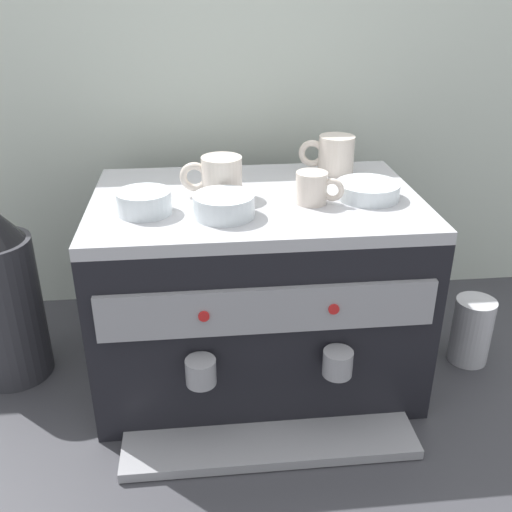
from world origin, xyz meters
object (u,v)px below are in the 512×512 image
at_px(ceramic_bowl_1, 144,203).
at_px(milk_pitcher, 471,330).
at_px(ceramic_cup_0, 334,154).
at_px(ceramic_bowl_2, 368,191).
at_px(ceramic_bowl_0, 224,206).
at_px(ceramic_cup_2, 313,188).
at_px(espresso_machine, 256,289).
at_px(ceramic_cup_1, 219,177).
at_px(coffee_grinder, 1,295).

distance_m(ceramic_bowl_1, milk_pitcher, 0.80).
relative_size(ceramic_cup_0, milk_pitcher, 0.77).
bearing_deg(ceramic_bowl_2, ceramic_bowl_0, -166.97).
height_order(ceramic_cup_0, ceramic_cup_2, ceramic_cup_0).
bearing_deg(ceramic_bowl_1, ceramic_cup_0, 27.01).
relative_size(espresso_machine, ceramic_bowl_0, 5.78).
distance_m(ceramic_cup_0, milk_pitcher, 0.52).
bearing_deg(ceramic_cup_1, espresso_machine, -10.61).
distance_m(espresso_machine, ceramic_bowl_0, 0.26).
xyz_separation_m(ceramic_cup_0, coffee_grinder, (-0.74, -0.11, -0.26)).
bearing_deg(ceramic_cup_1, ceramic_bowl_2, -7.64).
xyz_separation_m(ceramic_cup_0, ceramic_bowl_0, (-0.26, -0.24, -0.02)).
relative_size(ceramic_bowl_0, milk_pitcher, 0.72).
distance_m(ceramic_bowl_0, ceramic_bowl_1, 0.15).
distance_m(ceramic_cup_1, ceramic_bowl_2, 0.30).
xyz_separation_m(coffee_grinder, milk_pitcher, (1.05, -0.06, -0.12)).
distance_m(ceramic_cup_2, ceramic_bowl_0, 0.18).
bearing_deg(ceramic_bowl_1, espresso_machine, 15.96).
xyz_separation_m(ceramic_cup_1, coffee_grinder, (-0.48, 0.03, -0.26)).
xyz_separation_m(ceramic_cup_0, ceramic_bowl_1, (-0.41, -0.21, -0.02)).
bearing_deg(ceramic_cup_0, ceramic_bowl_2, -79.74).
relative_size(ceramic_bowl_1, ceramic_bowl_2, 0.81).
distance_m(ceramic_cup_1, ceramic_bowl_1, 0.17).
relative_size(ceramic_cup_2, coffee_grinder, 0.22).
relative_size(espresso_machine, ceramic_bowl_2, 5.22).
distance_m(ceramic_bowl_2, coffee_grinder, 0.81).
bearing_deg(ceramic_bowl_1, ceramic_cup_1, 27.60).
height_order(ceramic_cup_0, milk_pitcher, ceramic_cup_0).
xyz_separation_m(ceramic_bowl_0, coffee_grinder, (-0.48, 0.13, -0.24)).
xyz_separation_m(ceramic_bowl_2, milk_pitcher, (0.28, 0.00, -0.35)).
height_order(ceramic_bowl_1, coffee_grinder, ceramic_bowl_1).
distance_m(espresso_machine, ceramic_bowl_2, 0.32).
height_order(coffee_grinder, milk_pitcher, coffee_grinder).
bearing_deg(ceramic_bowl_1, ceramic_bowl_0, -11.92).
bearing_deg(ceramic_bowl_2, ceramic_cup_1, 172.36).
height_order(ceramic_cup_0, ceramic_bowl_0, ceramic_cup_0).
xyz_separation_m(espresso_machine, coffee_grinder, (-0.55, 0.04, -0.01)).
height_order(ceramic_bowl_2, coffee_grinder, ceramic_bowl_2).
xyz_separation_m(espresso_machine, ceramic_bowl_2, (0.22, -0.03, 0.23)).
height_order(ceramic_cup_0, coffee_grinder, ceramic_cup_0).
xyz_separation_m(ceramic_cup_0, ceramic_bowl_2, (0.03, -0.17, -0.03)).
distance_m(ceramic_bowl_0, milk_pitcher, 0.68).
distance_m(ceramic_bowl_2, milk_pitcher, 0.45).
relative_size(ceramic_cup_1, ceramic_bowl_2, 0.99).
bearing_deg(milk_pitcher, ceramic_bowl_1, -176.88).
bearing_deg(ceramic_cup_1, ceramic_bowl_0, -88.62).
relative_size(ceramic_cup_0, ceramic_bowl_1, 1.20).
relative_size(ceramic_bowl_1, coffee_grinder, 0.24).
relative_size(ceramic_bowl_0, ceramic_bowl_1, 1.12).
bearing_deg(ceramic_cup_0, ceramic_cup_2, -113.84).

